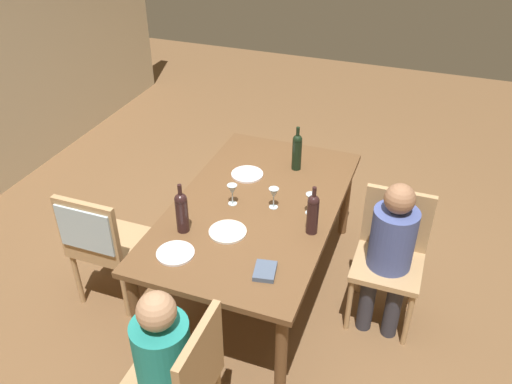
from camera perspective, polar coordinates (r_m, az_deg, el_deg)
The scene contains 18 objects.
ground_plane at distance 4.00m, azimuth -0.00°, elevation -9.92°, with size 10.00×10.00×0.00m, color brown.
dining_table at distance 3.58m, azimuth -0.00°, elevation -2.31°, with size 1.84×1.07×0.73m.
chair_left_end at distance 2.79m, azimuth -8.10°, elevation -19.59°, with size 0.44×0.44×0.92m.
chair_near at distance 3.58m, azimuth 14.46°, elevation -6.01°, with size 0.44×0.44×0.92m.
chair_far_left at distance 3.62m, azimuth -16.84°, elevation -4.69°, with size 0.46×0.44×0.92m.
person_woman_host at distance 2.75m, azimuth -10.45°, elevation -17.60°, with size 0.28×0.32×1.08m.
person_man_bearded at distance 3.43m, azimuth 14.42°, elevation -5.88°, with size 0.33×0.28×1.08m.
wine_bottle_tall_green at distance 3.22m, azimuth 6.18°, elevation -2.25°, with size 0.07×0.07×0.33m.
wine_bottle_dark_red at distance 3.25m, azimuth -8.06°, elevation -2.06°, with size 0.08×0.08×0.34m.
wine_bottle_short_olive at distance 3.86m, azimuth 4.47°, elevation 4.49°, with size 0.07×0.07×0.34m.
wine_glass_near_left at distance 3.45m, azimuth 1.94°, elevation -0.22°, with size 0.07×0.07×0.15m.
wine_glass_centre at distance 3.49m, azimuth -2.60°, elevation 0.16°, with size 0.07×0.07×0.15m.
wine_glass_near_right at distance 3.41m, azimuth 5.96°, elevation -0.83°, with size 0.07×0.07×0.15m.
dinner_plate_host at distance 3.16m, azimuth -8.74°, elevation -6.58°, with size 0.23×0.23×0.01m, color white.
dinner_plate_guest_left at distance 3.85m, azimuth -0.96°, elevation 1.94°, with size 0.23×0.23×0.01m, color white.
dinner_plate_guest_right at distance 3.29m, azimuth -3.09°, elevation -4.33°, with size 0.24×0.24×0.01m, color silver.
folded_napkin at distance 2.99m, azimuth 0.99°, elevation -8.58°, with size 0.16×0.12×0.03m, color #4C5B75.
handbag at distance 4.21m, azimuth -12.14°, elevation -6.20°, with size 0.28×0.12×0.22m, color brown.
Camera 1 is at (-2.72, -1.01, 2.75)m, focal length 36.84 mm.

